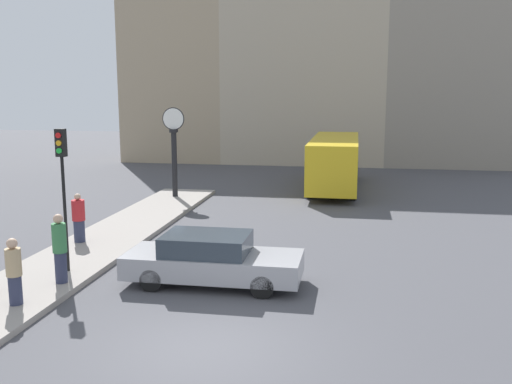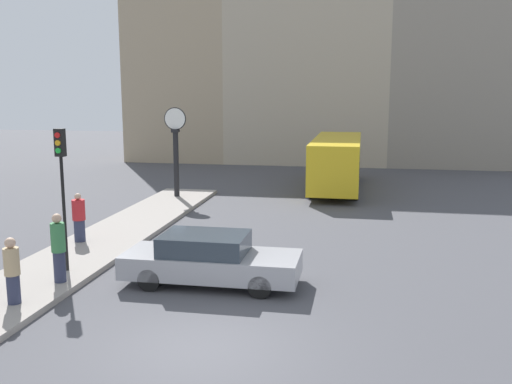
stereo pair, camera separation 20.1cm
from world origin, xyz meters
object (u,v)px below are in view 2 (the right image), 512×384
sedan_car (210,259)px  pedestrian_green_hoodie (59,248)px  traffic_light_near (62,170)px  bus_distant (337,160)px  street_clock (176,148)px  pedestrian_red_top (79,218)px  pedestrian_tan_coat (12,271)px

sedan_car → pedestrian_green_hoodie: (-3.86, -1.00, 0.40)m
sedan_car → traffic_light_near: size_ratio=1.18×
sedan_car → bus_distant: 16.30m
pedestrian_green_hoodie → bus_distant: bearing=69.1°
sedan_car → bus_distant: size_ratio=0.50×
bus_distant → street_clock: bearing=-149.5°
traffic_light_near → pedestrian_red_top: size_ratio=2.43×
pedestrian_green_hoodie → pedestrian_tan_coat: 1.67m
pedestrian_green_hoodie → pedestrian_tan_coat: bearing=-99.6°
street_clock → pedestrian_tan_coat: street_clock is taller
pedestrian_tan_coat → bus_distant: bearing=70.0°
pedestrian_green_hoodie → street_clock: bearing=94.3°
traffic_light_near → pedestrian_green_hoodie: 2.17m
pedestrian_red_top → pedestrian_green_hoodie: pedestrian_green_hoodie is taller
bus_distant → traffic_light_near: size_ratio=2.36×
sedan_car → street_clock: bearing=112.4°
pedestrian_green_hoodie → pedestrian_tan_coat: (-0.28, -1.65, -0.12)m
traffic_light_near → pedestrian_tan_coat: size_ratio=2.47×
pedestrian_green_hoodie → traffic_light_near: bearing=108.4°
traffic_light_near → pedestrian_green_hoodie: bearing=-71.6°
traffic_light_near → street_clock: bearing=93.1°
sedan_car → pedestrian_red_top: (-5.35, 2.97, 0.27)m
bus_distant → street_clock: (-7.47, -4.40, 0.91)m
street_clock → traffic_light_near: bearing=-86.9°
bus_distant → traffic_light_near: 17.56m
pedestrian_tan_coat → street_clock: bearing=92.7°
traffic_light_near → street_clock: street_clock is taller
pedestrian_green_hoodie → sedan_car: bearing=14.5°
sedan_car → street_clock: street_clock is taller
traffic_light_near → bus_distant: bearing=67.0°
traffic_light_near → street_clock: 11.73m
street_clock → pedestrian_green_hoodie: bearing=-85.7°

